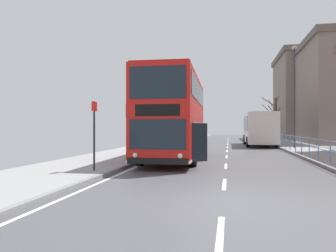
{
  "coord_description": "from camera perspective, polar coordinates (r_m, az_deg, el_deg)",
  "views": [
    {
      "loc": [
        0.15,
        -7.8,
        1.79
      ],
      "look_at": [
        -3.11,
        9.58,
        1.85
      ],
      "focal_mm": 34.95,
      "sensor_mm": 36.0,
      "label": 1
    }
  ],
  "objects": [
    {
      "name": "bare_tree_far_00",
      "position": [
        38.87,
        18.19,
        1.35
      ],
      "size": [
        2.17,
        2.25,
        5.08
      ],
      "color": "#4C3D2D",
      "rests_on": "ground"
    },
    {
      "name": "double_decker_bus_main",
      "position": [
        17.84,
        1.23,
        1.59
      ],
      "size": [
        3.49,
        10.36,
        4.48
      ],
      "color": "red",
      "rests_on": "ground"
    },
    {
      "name": "bus_stop_sign_near",
      "position": [
        12.8,
        -12.75,
        -0.3
      ],
      "size": [
        0.08,
        0.44,
        2.64
      ],
      "color": "#2D2D33",
      "rests_on": "ground"
    },
    {
      "name": "background_building_02",
      "position": [
        53.25,
        26.0,
        4.69
      ],
      "size": [
        14.12,
        13.11,
        12.54
      ],
      "color": "slate",
      "rests_on": "ground"
    },
    {
      "name": "background_bus_far_lane",
      "position": [
        32.59,
        15.6,
        -0.35
      ],
      "size": [
        2.73,
        9.47,
        3.09
      ],
      "color": "white",
      "rests_on": "ground"
    },
    {
      "name": "ground",
      "position": [
        8.04,
        4.27,
        -12.78
      ],
      "size": [
        15.8,
        140.0,
        0.2
      ],
      "color": "#4E4E53"
    },
    {
      "name": "street_lamp_far_side",
      "position": [
        27.99,
        21.19,
        5.99
      ],
      "size": [
        0.28,
        0.6,
        8.08
      ],
      "color": "#38383D",
      "rests_on": "ground"
    },
    {
      "name": "pedestrian_railing_far_kerb",
      "position": [
        19.45,
        23.4,
        -2.89
      ],
      "size": [
        0.05,
        26.52,
        1.09
      ],
      "color": "#598CC6",
      "rests_on": "ground"
    }
  ]
}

